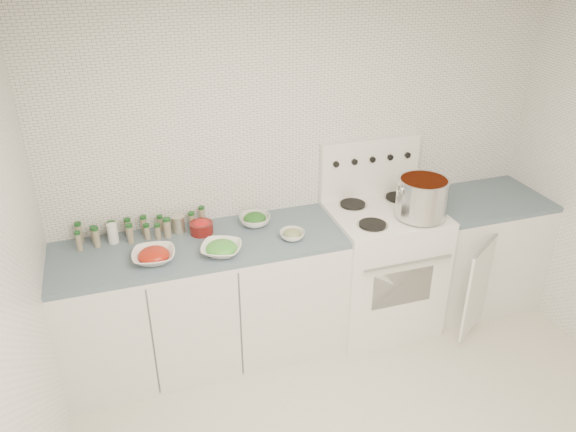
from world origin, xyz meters
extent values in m
cube|color=white|center=(0.00, 1.51, 1.25)|extent=(3.50, 0.02, 2.50)
cube|color=white|center=(-1.76, 0.00, 1.25)|extent=(0.02, 3.00, 2.50)
cube|color=white|center=(-0.82, 1.19, 0.43)|extent=(1.85, 0.62, 0.86)
cube|color=#495B6E|center=(-0.82, 1.19, 0.88)|extent=(1.85, 0.62, 0.03)
cube|color=white|center=(0.48, 1.18, 0.46)|extent=(0.76, 0.65, 0.92)
cube|color=black|center=(0.48, 0.86, 0.50)|extent=(0.45, 0.01, 0.28)
cylinder|color=silver|center=(0.48, 0.82, 0.72)|extent=(0.65, 0.02, 0.02)
cube|color=white|center=(0.48, 1.18, 0.93)|extent=(0.76, 0.65, 0.01)
cube|color=white|center=(0.48, 1.47, 1.15)|extent=(0.76, 0.06, 0.43)
cylinder|color=silver|center=(0.30, 1.02, 0.94)|extent=(0.21, 0.21, 0.01)
cylinder|color=black|center=(0.30, 1.02, 0.94)|extent=(0.18, 0.18, 0.01)
cylinder|color=silver|center=(0.66, 1.02, 0.94)|extent=(0.21, 0.21, 0.01)
cylinder|color=black|center=(0.66, 1.02, 0.94)|extent=(0.18, 0.18, 0.01)
cylinder|color=silver|center=(0.30, 1.33, 0.94)|extent=(0.21, 0.21, 0.01)
cylinder|color=black|center=(0.30, 1.33, 0.94)|extent=(0.18, 0.18, 0.01)
cylinder|color=silver|center=(0.66, 1.33, 0.94)|extent=(0.21, 0.21, 0.01)
cylinder|color=black|center=(0.66, 1.33, 0.94)|extent=(0.18, 0.18, 0.01)
cylinder|color=black|center=(0.20, 1.44, 1.22)|extent=(0.04, 0.02, 0.04)
cylinder|color=black|center=(0.34, 1.44, 1.22)|extent=(0.04, 0.02, 0.04)
cylinder|color=black|center=(0.48, 1.44, 1.22)|extent=(0.04, 0.02, 0.04)
cylinder|color=black|center=(0.62, 1.44, 1.22)|extent=(0.04, 0.02, 0.04)
cylinder|color=black|center=(0.76, 1.44, 1.22)|extent=(0.04, 0.02, 0.04)
cube|color=white|center=(1.30, 1.19, 0.43)|extent=(0.89, 0.62, 0.86)
cube|color=#495B6E|center=(1.30, 1.19, 0.88)|extent=(0.89, 0.62, 0.03)
cube|color=white|center=(1.04, 0.77, 0.43)|extent=(0.34, 0.24, 0.70)
cylinder|color=silver|center=(0.66, 1.03, 1.08)|extent=(0.34, 0.34, 0.26)
cylinder|color=#C64B1C|center=(0.66, 1.03, 1.20)|extent=(0.31, 0.31, 0.03)
torus|color=silver|center=(0.48, 1.03, 1.16)|extent=(0.01, 0.08, 0.08)
torus|color=silver|center=(0.84, 1.03, 1.16)|extent=(0.01, 0.08, 0.08)
imported|color=white|center=(-1.12, 1.07, 0.93)|extent=(0.29, 0.29, 0.06)
ellipsoid|color=red|center=(-1.12, 1.07, 0.94)|extent=(0.18, 0.18, 0.08)
imported|color=white|center=(-0.72, 1.03, 0.93)|extent=(0.32, 0.32, 0.06)
ellipsoid|color=#318E2E|center=(-0.72, 1.03, 0.94)|extent=(0.18, 0.18, 0.08)
imported|color=white|center=(-0.42, 1.33, 0.93)|extent=(0.26, 0.26, 0.07)
ellipsoid|color=#185217|center=(-0.42, 1.33, 0.95)|extent=(0.15, 0.15, 0.07)
imported|color=white|center=(-0.24, 1.07, 0.93)|extent=(0.20, 0.20, 0.05)
ellipsoid|color=#324B1E|center=(-0.24, 1.07, 0.94)|extent=(0.12, 0.12, 0.05)
cylinder|color=#601210|center=(-0.79, 1.32, 0.94)|extent=(0.15, 0.15, 0.08)
ellipsoid|color=red|center=(-0.79, 1.32, 0.97)|extent=(0.11, 0.11, 0.06)
cylinder|color=white|center=(-1.34, 1.38, 0.96)|extent=(0.06, 0.06, 0.13)
cylinder|color=#B3AE97|center=(-0.93, 1.39, 0.96)|extent=(0.11, 0.11, 0.11)
cylinder|color=gray|center=(-1.54, 1.45, 0.96)|extent=(0.04, 0.04, 0.12)
cylinder|color=#14471A|center=(-1.54, 1.45, 1.03)|extent=(0.04, 0.04, 0.02)
cylinder|color=gray|center=(-1.46, 1.43, 0.94)|extent=(0.04, 0.04, 0.09)
cylinder|color=#14471A|center=(-1.46, 1.43, 1.00)|extent=(0.04, 0.04, 0.02)
cylinder|color=gray|center=(-1.34, 1.45, 0.95)|extent=(0.05, 0.05, 0.09)
cylinder|color=#14471A|center=(-1.34, 1.45, 1.00)|extent=(0.05, 0.05, 0.02)
cylinder|color=gray|center=(-1.24, 1.44, 0.95)|extent=(0.04, 0.04, 0.11)
cylinder|color=#14471A|center=(-1.24, 1.44, 1.01)|extent=(0.04, 0.04, 0.02)
cylinder|color=gray|center=(-1.14, 1.44, 0.95)|extent=(0.04, 0.04, 0.11)
cylinder|color=#14471A|center=(-1.14, 1.44, 1.02)|extent=(0.04, 0.04, 0.02)
cylinder|color=gray|center=(-1.04, 1.45, 0.95)|extent=(0.04, 0.04, 0.09)
cylinder|color=#14471A|center=(-1.04, 1.45, 1.00)|extent=(0.04, 0.04, 0.02)
cylinder|color=gray|center=(-0.83, 1.43, 0.94)|extent=(0.04, 0.04, 0.09)
cylinder|color=#14471A|center=(-0.83, 1.43, 1.00)|extent=(0.04, 0.04, 0.02)
cylinder|color=gray|center=(-0.76, 1.44, 0.96)|extent=(0.04, 0.04, 0.12)
cylinder|color=#14471A|center=(-0.76, 1.44, 1.02)|extent=(0.04, 0.04, 0.02)
cylinder|color=gray|center=(-1.55, 1.34, 0.96)|extent=(0.04, 0.04, 0.11)
cylinder|color=#14471A|center=(-1.55, 1.34, 1.02)|extent=(0.04, 0.04, 0.02)
cylinder|color=gray|center=(-1.44, 1.36, 0.96)|extent=(0.04, 0.04, 0.12)
cylinder|color=#14471A|center=(-1.44, 1.36, 1.03)|extent=(0.04, 0.04, 0.02)
cylinder|color=gray|center=(-1.24, 1.34, 0.96)|extent=(0.04, 0.04, 0.11)
cylinder|color=#14471A|center=(-1.24, 1.34, 1.02)|extent=(0.04, 0.04, 0.02)
cylinder|color=gray|center=(-1.13, 1.35, 0.94)|extent=(0.04, 0.04, 0.09)
cylinder|color=#14471A|center=(-1.13, 1.35, 1.00)|extent=(0.04, 0.04, 0.02)
cylinder|color=gray|center=(-1.07, 1.34, 0.94)|extent=(0.04, 0.04, 0.09)
cylinder|color=#14471A|center=(-1.07, 1.34, 1.00)|extent=(0.04, 0.04, 0.02)
cylinder|color=gray|center=(-1.00, 1.34, 0.96)|extent=(0.05, 0.05, 0.12)
cylinder|color=#14471A|center=(-1.00, 1.34, 1.03)|extent=(0.05, 0.05, 0.02)
camera|label=1|loc=(-1.25, -1.92, 2.71)|focal=35.00mm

